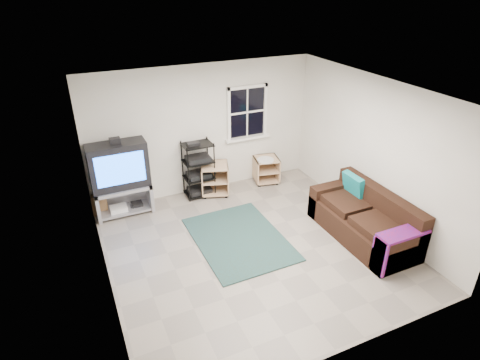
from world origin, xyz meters
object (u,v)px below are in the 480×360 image
side_table_left (215,177)px  side_table_right (266,168)px  av_rack (199,173)px  sofa (365,220)px  tv_unit (120,173)px

side_table_left → side_table_right: size_ratio=1.16×
side_table_left → av_rack: bearing=176.7°
side_table_left → sofa: size_ratio=0.34×
side_table_left → side_table_right: side_table_left is taller
side_table_left → side_table_right: (1.18, 0.01, -0.02)m
tv_unit → av_rack: 1.56m
av_rack → sofa: (2.08, -2.57, -0.18)m
side_table_left → tv_unit: bearing=-179.1°
sofa → tv_unit: bearing=145.1°
tv_unit → av_rack: tv_unit is taller
tv_unit → side_table_right: 3.08m
tv_unit → sofa: (3.60, -2.52, -0.51)m
side_table_right → av_rack: bearing=179.5°
side_table_left → sofa: 3.09m
tv_unit → side_table_right: bearing=0.6°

